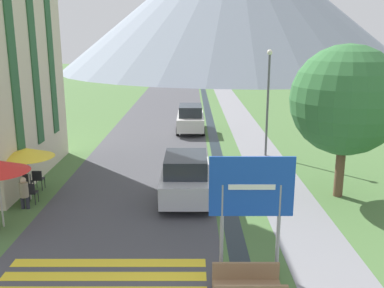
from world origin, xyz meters
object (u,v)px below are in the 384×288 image
parked_car_far (192,118)px  cafe_umbrella_middle_yellow (28,153)px  road_sign (253,197)px  person_seated_far (25,191)px  streetlamp (269,95)px  cafe_chair_far_right (39,178)px  parked_car_near (187,177)px  tree_by_path (347,100)px  cafe_chair_middle (32,191)px  cafe_chair_far_left (28,181)px

parked_car_far → cafe_umbrella_middle_yellow: (-6.22, -12.53, 0.99)m
road_sign → person_seated_far: 9.09m
streetlamp → cafe_chair_far_right: bearing=-152.5°
parked_car_near → streetlamp: bearing=56.8°
road_sign → tree_by_path: tree_by_path is taller
cafe_chair_middle → road_sign: bearing=-27.4°
cafe_chair_far_left → tree_by_path: tree_by_path is taller
road_sign → person_seated_far: bearing=149.2°
parked_car_near → cafe_umbrella_middle_yellow: size_ratio=1.98×
road_sign → cafe_chair_far_left: bearing=142.9°
cafe_chair_middle → tree_by_path: 12.45m
road_sign → cafe_chair_far_left: size_ratio=3.87×
parked_car_far → streetlamp: (4.07, -6.05, 2.37)m
cafe_umbrella_middle_yellow → person_seated_far: size_ratio=1.71×
road_sign → cafe_chair_middle: (-7.62, 5.01, -1.71)m
streetlamp → cafe_chair_far_left: bearing=-151.4°
road_sign → tree_by_path: size_ratio=0.55×
cafe_chair_far_left → streetlamp: streetlamp is taller
cafe_chair_far_left → tree_by_path: bearing=-2.8°
parked_car_near → cafe_umbrella_middle_yellow: (-6.09, -0.07, 0.99)m
cafe_umbrella_middle_yellow → tree_by_path: 12.34m
tree_by_path → cafe_chair_far_right: bearing=176.8°
streetlamp → tree_by_path: bearing=-72.8°
parked_car_near → cafe_chair_far_right: 6.25m
parked_car_near → cafe_chair_far_right: bearing=170.5°
parked_car_near → tree_by_path: (6.09, 0.34, 2.94)m
road_sign → cafe_chair_far_left: road_sign is taller
parked_car_near → cafe_umbrella_middle_yellow: bearing=-179.4°
cafe_chair_far_right → person_seated_far: bearing=-62.6°
parked_car_far → cafe_chair_middle: 14.36m
parked_car_near → streetlamp: size_ratio=0.74×
cafe_chair_far_right → road_sign: bearing=-18.4°
cafe_chair_middle → cafe_chair_far_left: 1.32m
cafe_chair_far_left → person_seated_far: size_ratio=0.70×
tree_by_path → person_seated_far: bearing=-173.7°
cafe_chair_middle → person_seated_far: bearing=-94.4°
cafe_chair_middle → streetlamp: streetlamp is taller
cafe_chair_far_right → parked_car_far: bearing=82.7°
cafe_chair_middle → parked_car_far: bearing=71.2°
road_sign → cafe_chair_far_right: bearing=140.1°
cafe_umbrella_middle_yellow → streetlamp: streetlamp is taller
cafe_chair_middle → cafe_chair_far_left: size_ratio=1.00×
cafe_chair_middle → person_seated_far: size_ratio=0.70×
parked_car_far → person_seated_far: bearing=-114.3°
person_seated_far → parked_car_far: bearing=65.7°
parked_car_near → cafe_umbrella_middle_yellow: 6.17m
cafe_chair_far_left → cafe_umbrella_middle_yellow: cafe_umbrella_middle_yellow is taller
parked_car_far → tree_by_path: 13.83m
cafe_umbrella_middle_yellow → person_seated_far: (0.14, -0.93, -1.22)m
road_sign → tree_by_path: (4.34, 5.92, 1.63)m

